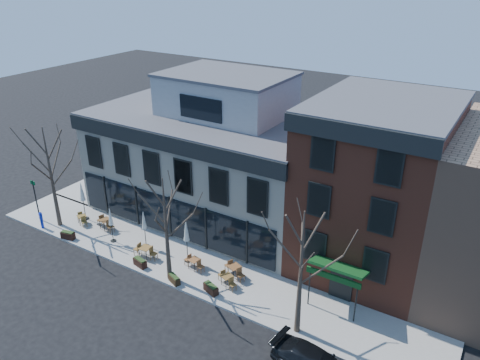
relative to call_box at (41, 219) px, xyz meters
The scene contains 24 objects.
ground 10.19m from the call_box, 24.45° to the left, with size 120.00×120.00×0.00m, color black.
sidewalk_front 12.68m from the call_box, ahead, with size 33.50×4.70×0.15m, color gray.
sidewalk_side 10.43m from the call_box, 101.16° to the left, with size 4.50×12.00×0.15m, color gray.
corner_building 13.69m from the call_box, 44.87° to the left, with size 18.39×10.39×11.10m.
red_brick_building 24.52m from the call_box, 22.43° to the left, with size 8.20×11.78×11.18m.
tree_corner 3.59m from the call_box, 53.01° to the left, with size 3.93×3.98×7.92m.
tree_mid 12.59m from the call_box, ahead, with size 3.50×3.55×7.04m.
tree_right 21.48m from the call_box, ahead, with size 3.72×3.77×7.48m.
sign_pole 1.88m from the call_box, 150.99° to the left, with size 0.50×0.10×3.40m.
call_box is the anchor object (origin of this frame).
cafe_set_0 2.93m from the call_box, 44.81° to the left, with size 1.57×1.01×0.82m.
cafe_set_1 4.89m from the call_box, 29.88° to the left, with size 1.95×0.90×1.00m.
cafe_set_2 9.46m from the call_box, ahead, with size 1.89×0.82×0.98m.
cafe_set_3 13.13m from the call_box, ahead, with size 1.72×0.77×0.88m.
cafe_set_4 15.89m from the call_box, ahead, with size 1.69×1.02×0.87m.
cafe_set_5 15.93m from the call_box, ahead, with size 1.87×1.11×0.97m.
umbrella_0 3.51m from the call_box, 57.56° to the left, with size 0.50×0.50×3.12m.
umbrella_1 6.26m from the call_box, 14.02° to the left, with size 0.43×0.43×2.67m.
umbrella_2 8.84m from the call_box, 14.84° to the left, with size 0.45×0.45×2.79m.
umbrella_3 12.39m from the call_box, 11.25° to the left, with size 0.49×0.49×3.09m.
planter_0 2.93m from the call_box, ahead, with size 1.10×0.63×0.58m.
planter_1 9.77m from the call_box, ahead, with size 1.09×0.61×0.58m.
planter_2 12.83m from the call_box, ahead, with size 1.01×0.69×0.53m.
planter_3 15.35m from the call_box, ahead, with size 1.14×0.74×0.59m.
Camera 1 is at (19.82, -22.38, 18.53)m, focal length 35.00 mm.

